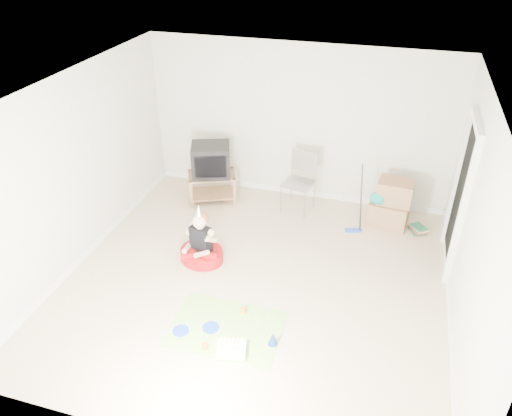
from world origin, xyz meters
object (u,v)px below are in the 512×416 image
(crt_tv, at_px, (211,160))
(birthday_cake, at_px, (231,350))
(seated_woman, at_px, (201,248))
(tv_stand, at_px, (212,185))
(cardboard_boxes, at_px, (391,204))
(folding_chair, at_px, (298,183))

(crt_tv, xyz_separation_m, birthday_cake, (1.42, -3.17, -0.71))
(seated_woman, xyz_separation_m, birthday_cake, (0.96, -1.52, -0.15))
(tv_stand, height_order, cardboard_boxes, cardboard_boxes)
(tv_stand, relative_size, seated_woman, 1.00)
(tv_stand, xyz_separation_m, crt_tv, (-0.00, 0.00, 0.47))
(cardboard_boxes, xyz_separation_m, seated_woman, (-2.48, -1.73, -0.17))
(crt_tv, xyz_separation_m, folding_chair, (1.46, 0.08, -0.26))
(tv_stand, distance_m, cardboard_boxes, 2.94)
(birthday_cake, bearing_deg, seated_woman, 122.23)
(birthday_cake, bearing_deg, cardboard_boxes, 64.93)
(crt_tv, relative_size, seated_woman, 0.68)
(cardboard_boxes, xyz_separation_m, birthday_cake, (-1.52, -3.25, -0.32))
(folding_chair, distance_m, birthday_cake, 3.29)
(crt_tv, distance_m, seated_woman, 1.80)
(folding_chair, height_order, cardboard_boxes, folding_chair)
(tv_stand, xyz_separation_m, birthday_cake, (1.42, -3.17, -0.24))
(crt_tv, bearing_deg, cardboard_boxes, -17.75)
(cardboard_boxes, height_order, seated_woman, seated_woman)
(tv_stand, bearing_deg, folding_chair, 3.27)
(folding_chair, xyz_separation_m, cardboard_boxes, (1.47, -0.00, -0.13))
(crt_tv, height_order, seated_woman, crt_tv)
(seated_woman, bearing_deg, cardboard_boxes, 34.90)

